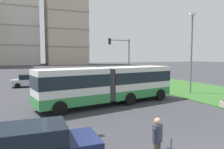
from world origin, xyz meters
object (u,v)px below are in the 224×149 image
object	(u,v)px
articulated_bus	(109,84)
streetlight_median	(191,50)
pedestrian_crossing	(157,138)
car_navy_sedan	(34,149)
traffic_light_near_left	(78,42)
apartment_tower_centre	(66,23)
car_silver_hatch	(30,81)
apartment_tower_westcentre	(16,19)
traffic_light_far_right	(122,54)

from	to	relation	value
articulated_bus	streetlight_median	xyz separation A→B (m)	(9.78, 1.27, 2.95)
articulated_bus	pedestrian_crossing	bearing A→B (deg)	-102.08
car_navy_sedan	traffic_light_near_left	world-z (taller)	traffic_light_near_left
articulated_bus	car_navy_sedan	world-z (taller)	articulated_bus
articulated_bus	apartment_tower_centre	world-z (taller)	apartment_tower_centre
car_silver_hatch	apartment_tower_centre	size ratio (longest dim) A/B	0.11
car_navy_sedan	apartment_tower_westcentre	distance (m)	107.34
pedestrian_crossing	apartment_tower_centre	size ratio (longest dim) A/B	0.04
articulated_bus	streetlight_median	size ratio (longest dim) A/B	1.45
pedestrian_crossing	traffic_light_far_right	xyz separation A→B (m)	(8.56, 20.64, 3.30)
traffic_light_near_left	apartment_tower_centre	xyz separation A→B (m)	(19.95, 105.40, 16.49)
traffic_light_near_left	traffic_light_far_right	bearing A→B (deg)	63.55
articulated_bus	traffic_light_near_left	distance (m)	15.53
pedestrian_crossing	traffic_light_near_left	size ratio (longest dim) A/B	0.30
car_silver_hatch	apartment_tower_centre	distance (m)	82.56
car_navy_sedan	car_silver_hatch	distance (m)	21.97
articulated_bus	traffic_light_far_right	distance (m)	12.91
traffic_light_near_left	traffic_light_far_right	xyz separation A→B (m)	(12.44, 25.00, 0.30)
car_silver_hatch	traffic_light_near_left	size ratio (longest dim) A/B	0.77
car_navy_sedan	apartment_tower_westcentre	size ratio (longest dim) A/B	0.10
traffic_light_far_right	apartment_tower_centre	bearing A→B (deg)	84.66
articulated_bus	traffic_light_far_right	size ratio (longest dim) A/B	1.90
car_navy_sedan	car_silver_hatch	world-z (taller)	same
streetlight_median	pedestrian_crossing	bearing A→B (deg)	-137.06
pedestrian_crossing	apartment_tower_westcentre	world-z (taller)	apartment_tower_westcentre
apartment_tower_westcentre	traffic_light_far_right	bearing A→B (deg)	-80.06
car_navy_sedan	streetlight_median	bearing A→B (deg)	31.35
traffic_light_near_left	streetlight_median	bearing A→B (deg)	44.37
car_navy_sedan	traffic_light_far_right	world-z (taller)	traffic_light_far_right
car_navy_sedan	streetlight_median	size ratio (longest dim) A/B	0.53
apartment_tower_westcentre	apartment_tower_centre	size ratio (longest dim) A/B	1.07
traffic_light_near_left	car_silver_hatch	bearing A→B (deg)	89.32
car_silver_hatch	pedestrian_crossing	distance (m)	23.58
streetlight_median	apartment_tower_centre	size ratio (longest dim) A/B	0.20
apartment_tower_centre	apartment_tower_westcentre	bearing A→B (deg)	166.28
pedestrian_crossing	apartment_tower_centre	xyz separation A→B (m)	(16.08, 101.04, 19.49)
articulated_bus	car_navy_sedan	distance (m)	10.47
apartment_tower_westcentre	apartment_tower_centre	distance (m)	23.28
traffic_light_near_left	apartment_tower_westcentre	world-z (taller)	apartment_tower_westcentre
car_silver_hatch	traffic_light_far_right	world-z (taller)	traffic_light_far_right
articulated_bus	car_silver_hatch	size ratio (longest dim) A/B	2.70
traffic_light_near_left	car_navy_sedan	bearing A→B (deg)	91.73
streetlight_median	apartment_tower_westcentre	xyz separation A→B (m)	(-18.36, 95.50, 17.32)
articulated_bus	car_navy_sedan	xyz separation A→B (m)	(-6.14, -8.43, -0.90)
traffic_light_far_right	apartment_tower_westcentre	distance (m)	88.98
car_navy_sedan	apartment_tower_westcentre	xyz separation A→B (m)	(-2.44, 105.20, 21.17)
pedestrian_crossing	articulated_bus	bearing A→B (deg)	77.92
traffic_light_far_right	streetlight_median	distance (m)	10.15
car_navy_sedan	apartment_tower_westcentre	world-z (taller)	apartment_tower_westcentre
traffic_light_near_left	apartment_tower_westcentre	distance (m)	112.38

